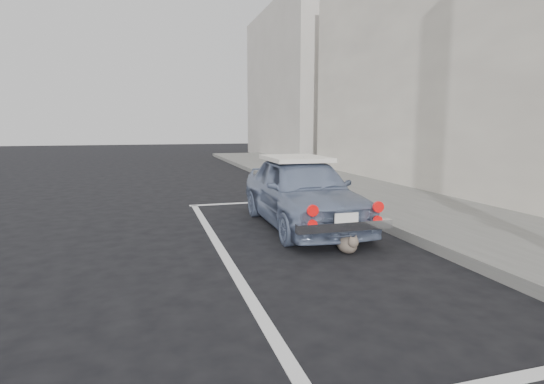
% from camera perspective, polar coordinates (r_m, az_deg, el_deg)
% --- Properties ---
extents(ground, '(80.00, 80.00, 0.00)m').
position_cam_1_polar(ground, '(3.55, 17.76, -19.85)').
color(ground, black).
rests_on(ground, ground).
extents(sidewalk, '(2.80, 40.00, 0.15)m').
position_cam_1_polar(sidewalk, '(6.95, 30.64, -5.79)').
color(sidewalk, '#64635F').
rests_on(sidewalk, ground).
extents(building_far, '(3.50, 10.00, 8.00)m').
position_cam_1_polar(building_far, '(24.09, 3.65, 14.28)').
color(building_far, '#B4ADA3').
rests_on(building_far, ground).
extents(pline_rear, '(3.00, 0.12, 0.01)m').
position_cam_1_polar(pline_rear, '(3.51, 29.96, -20.90)').
color(pline_rear, silver).
rests_on(pline_rear, ground).
extents(pline_front, '(3.00, 0.12, 0.01)m').
position_cam_1_polar(pline_front, '(9.49, -2.00, -1.38)').
color(pline_front, silver).
rests_on(pline_front, ground).
extents(pline_side, '(0.12, 7.00, 0.01)m').
position_cam_1_polar(pline_side, '(5.87, -6.82, -7.84)').
color(pline_side, silver).
rests_on(pline_side, ground).
extents(retro_coupe, '(1.46, 3.53, 1.19)m').
position_cam_1_polar(retro_coupe, '(7.18, 4.03, 0.17)').
color(retro_coupe, '#7585A5').
rests_on(retro_coupe, ground).
extents(cat, '(0.25, 0.54, 0.28)m').
position_cam_1_polar(cat, '(5.78, 10.14, -6.87)').
color(cat, '#77655A').
rests_on(cat, ground).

